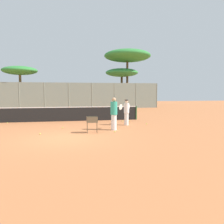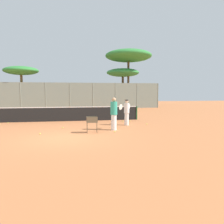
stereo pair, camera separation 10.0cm
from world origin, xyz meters
TOP-DOWN VIEW (x-y plane):
  - ground_plane at (0.00, 0.00)m, footprint 80.00×80.00m
  - tennis_net at (0.00, 6.09)m, footprint 10.76×0.10m
  - back_fence at (0.00, 18.64)m, footprint 24.34×0.08m
  - tree_0 at (7.83, 21.95)m, footprint 4.86×4.86m
  - tree_1 at (8.52, 21.32)m, footprint 6.80×6.80m
  - tree_2 at (-6.25, 20.29)m, footprint 4.47×4.47m
  - player_white_outfit at (2.69, 1.71)m, footprint 0.83×0.62m
  - player_red_cap at (3.85, 3.39)m, footprint 0.58×0.79m
  - ball_cart at (1.39, 1.05)m, footprint 0.56×0.41m
  - tennis_ball_0 at (2.60, 1.01)m, footprint 0.07×0.07m
  - tennis_ball_1 at (4.52, 5.06)m, footprint 0.07×0.07m
  - tennis_ball_3 at (-1.27, 1.11)m, footprint 0.07×0.07m
  - tennis_ball_4 at (3.97, 5.07)m, footprint 0.07×0.07m
  - tennis_ball_5 at (-0.21, 2.85)m, footprint 0.07×0.07m
  - tennis_ball_6 at (-4.06, 5.71)m, footprint 0.07×0.07m
  - tennis_ball_7 at (5.26, 3.46)m, footprint 0.07×0.07m
  - parked_car at (-7.17, 22.12)m, footprint 4.20×1.70m

SIDE VIEW (x-z plane):
  - ground_plane at x=0.00m, z-range 0.00..0.00m
  - tennis_ball_0 at x=2.60m, z-range 0.00..0.07m
  - tennis_ball_1 at x=4.52m, z-range 0.00..0.07m
  - tennis_ball_3 at x=-1.27m, z-range 0.00..0.07m
  - tennis_ball_4 at x=3.97m, z-range 0.00..0.07m
  - tennis_ball_5 at x=-0.21m, z-range 0.00..0.07m
  - tennis_ball_6 at x=-4.06m, z-range 0.00..0.07m
  - tennis_ball_7 at x=5.26m, z-range 0.00..0.07m
  - tennis_net at x=0.00m, z-range 0.02..1.09m
  - ball_cart at x=1.39m, z-range 0.21..1.07m
  - parked_car at x=-7.17m, z-range -0.14..1.46m
  - player_red_cap at x=3.85m, z-range 0.03..1.70m
  - player_white_outfit at x=2.69m, z-range 0.03..1.87m
  - back_fence at x=0.00m, z-range 0.00..3.39m
  - tree_2 at x=-6.25m, z-range 2.15..7.68m
  - tree_0 at x=7.83m, z-range 2.19..7.87m
  - tree_1 at x=8.52m, z-range 3.28..11.60m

